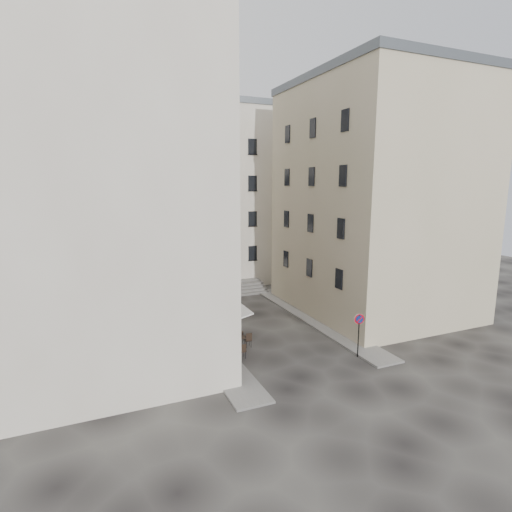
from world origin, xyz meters
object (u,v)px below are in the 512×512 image
bistro_table_a (235,352)px  pedestrian (231,334)px  bistro_table_b (241,341)px  no_parking_sign (359,327)px

bistro_table_a → pedestrian: size_ratio=0.76×
bistro_table_b → no_parking_sign: bearing=-33.9°
no_parking_sign → bistro_table_b: size_ratio=2.02×
bistro_table_a → pedestrian: pedestrian is taller
no_parking_sign → bistro_table_b: no_parking_sign is taller
bistro_table_a → bistro_table_b: size_ratio=0.94×
bistro_table_a → pedestrian: (0.42, 1.85, 0.38)m
bistro_table_a → pedestrian: 1.94m
pedestrian → bistro_table_a: bearing=44.1°
bistro_table_b → pedestrian: (-0.49, 0.43, 0.35)m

